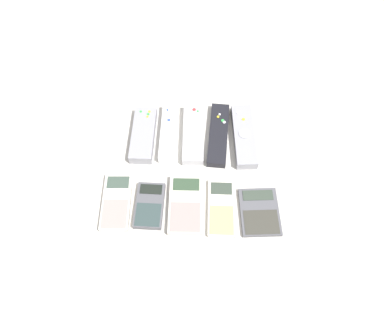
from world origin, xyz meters
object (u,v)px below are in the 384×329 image
Objects in this scene: calculator_0 at (117,202)px; calculator_2 at (186,205)px; remote_1 at (169,133)px; remote_3 at (218,135)px; calculator_1 at (150,205)px; remote_0 at (143,135)px; calculator_3 at (221,208)px; remote_4 at (244,136)px; calculator_4 at (260,212)px; remote_2 at (193,134)px.

calculator_0 is 0.16m from calculator_2.
remote_1 is 0.89× the size of remote_3.
remote_3 is 0.31m from calculator_0.
calculator_1 is (0.08, -0.01, -0.00)m from calculator_0.
calculator_3 is (0.20, -0.19, -0.01)m from remote_0.
calculator_2 reaches higher than calculator_1.
remote_4 is at bearing 73.76° from calculator_3.
remote_0 is 0.20m from calculator_1.
remote_3 is at bearing 172.66° from remote_4.
remote_3 is at bearing 68.28° from calculator_2.
calculator_0 is at bearing 178.91° from calculator_3.
calculator_2 is at bearing -75.16° from remote_1.
remote_3 is 1.32× the size of calculator_0.
remote_2 is at bearing 124.09° from calculator_4.
remote_1 and remote_4 have the same top height.
remote_1 is at bearing 175.45° from remote_4.
remote_4 is 0.21m from calculator_3.
calculator_1 is at bearing -116.13° from remote_2.
remote_0 reaches higher than remote_2.
remote_1 reaches higher than calculator_1.
remote_0 is 0.22m from calculator_2.
calculator_0 is at bearing 178.57° from calculator_2.
calculator_4 is at bearing -42.99° from remote_1.
calculator_1 is (-0.22, -0.20, -0.01)m from remote_4.
remote_4 reaches higher than calculator_0.
calculator_3 is at bearing -3.47° from calculator_2.
calculator_1 reaches higher than calculator_4.
calculator_2 is at bearing -93.98° from remote_2.
remote_1 is 0.30m from calculator_4.
remote_0 reaches higher than calculator_2.
calculator_0 is 1.26× the size of calculator_1.
calculator_4 is (0.03, -0.20, -0.01)m from remote_4.
calculator_0 is at bearing -150.92° from remote_4.
remote_1 is 0.06m from remote_2.
remote_1 is 0.19m from remote_4.
remote_3 is 0.07m from remote_4.
remote_1 is 0.13m from remote_3.
calculator_4 is at bearing -34.33° from remote_0.
calculator_0 is (-0.11, -0.20, -0.00)m from remote_1.
remote_2 is 1.43× the size of calculator_4.
remote_2 is (0.06, -0.00, 0.00)m from remote_1.
remote_4 is at bearing 42.69° from calculator_1.
remote_3 is at bearing 1.05° from remote_2.
calculator_2 is 1.04× the size of calculator_3.
remote_0 is 0.06m from remote_1.
remote_1 is 0.24m from calculator_3.
remote_4 is 1.28× the size of calculator_2.
remote_3 is 1.30× the size of calculator_2.
remote_3 is at bearing 3.41° from remote_0.
remote_3 is (0.19, 0.01, -0.00)m from remote_0.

